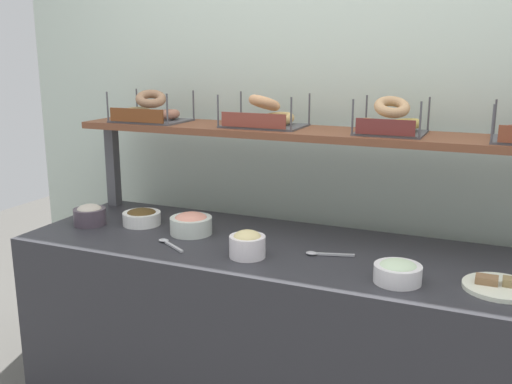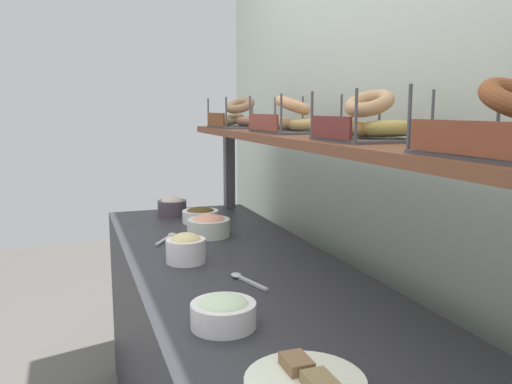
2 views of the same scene
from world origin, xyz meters
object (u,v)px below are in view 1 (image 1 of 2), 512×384
Objects in this scene: bowl_scallion_spread at (398,272)px; serving_plate_white at (500,286)px; bagel_basket_plain at (264,116)px; bowl_chocolate_spread at (142,217)px; bowl_egg_salad at (247,244)px; bowl_tuna_salad at (90,215)px; serving_spoon_near_plate at (168,243)px; bagel_basket_everything at (151,111)px; bagel_basket_sesame at (391,121)px; serving_spoon_by_edge at (322,254)px; bowl_lox_spread at (191,223)px.

bowl_scallion_spread is 0.32m from serving_plate_white.
serving_plate_white is 0.69× the size of bagel_basket_plain.
bowl_scallion_spread reaches higher than bowl_chocolate_spread.
bowl_egg_salad is at bearing -74.70° from bagel_basket_plain.
serving_spoon_near_plate is (0.46, -0.10, -0.04)m from bowl_tuna_salad.
bowl_chocolate_spread is 1.18× the size of bowl_tuna_salad.
bagel_basket_plain is (0.48, 0.25, 0.44)m from bowl_chocolate_spread.
bagel_basket_everything is at bearing 166.74° from serving_plate_white.
bowl_egg_salad is at bearing -17.98° from bowl_chocolate_spread.
serving_spoon_near_plate is 1.00m from bagel_basket_sesame.
serving_plate_white reaches higher than serving_spoon_near_plate.
bowl_egg_salad is at bearing -153.86° from serving_spoon_by_edge.
bagel_basket_everything reaches higher than bowl_lox_spread.
bowl_scallion_spread reaches higher than serving_spoon_near_plate.
bowl_egg_salad is at bearing -134.19° from bagel_basket_sesame.
bagel_basket_sesame is at bearing 61.28° from serving_spoon_by_edge.
serving_spoon_near_plate is at bearing -94.04° from bowl_lox_spread.
bagel_basket_sesame is at bearing 45.81° from bowl_egg_salad.
bowl_tuna_salad reaches higher than serving_spoon_near_plate.
bowl_lox_spread is 0.17m from serving_spoon_near_plate.
bowl_tuna_salad is 0.60× the size of serving_plate_white.
bagel_basket_plain reaches higher than bowl_tuna_salad.
serving_spoon_near_plate and serving_spoon_by_edge have the same top height.
serving_spoon_by_edge is 0.64× the size of bagel_basket_sesame.
bowl_egg_salad is 0.84× the size of serving_spoon_near_plate.
bagel_basket_everything is (0.14, 0.31, 0.43)m from bowl_tuna_salad.
bagel_basket_plain reaches higher than serving_spoon_by_edge.
bowl_tuna_salad reaches higher than bowl_chocolate_spread.
bagel_basket_everything reaches higher than bowl_tuna_salad.
bowl_scallion_spread is at bearing -19.48° from bagel_basket_everything.
serving_spoon_near_plate is at bearing -177.96° from serving_plate_white.
bowl_chocolate_spread is 0.94× the size of serving_spoon_by_edge.
bagel_basket_everything is (-1.23, 0.44, 0.44)m from bowl_scallion_spread.
bagel_basket_everything is at bearing 144.39° from bowl_lox_spread.
bowl_lox_spread reaches higher than bowl_scallion_spread.
serving_spoon_by_edge is at bearing 153.74° from bowl_scallion_spread.
bowl_scallion_spread reaches higher than serving_plate_white.
bowl_lox_spread reaches higher than bowl_chocolate_spread.
bowl_lox_spread is 0.64× the size of bagel_basket_sesame.
bowl_chocolate_spread is 0.60× the size of bagel_basket_sesame.
bowl_egg_salad is 0.40× the size of bagel_basket_plain.
serving_spoon_near_plate is at bearing 179.83° from bowl_egg_salad.
bowl_scallion_spread is at bearing -5.41° from bowl_tuna_salad.
bowl_egg_salad is 0.96× the size of bowl_tuna_salad.
bowl_lox_spread is 0.52× the size of bagel_basket_plain.
serving_spoon_near_plate is 0.48× the size of bagel_basket_plain.
bowl_chocolate_spread is 0.49× the size of bagel_basket_plain.
bagel_basket_plain reaches higher than serving_spoon_near_plate.
serving_spoon_near_plate is 0.61m from serving_spoon_by_edge.
bowl_chocolate_spread is 0.94× the size of bowl_lox_spread.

